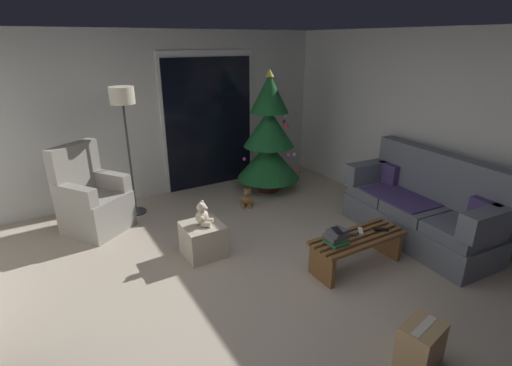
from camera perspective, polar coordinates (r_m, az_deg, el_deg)
The scene contains 19 objects.
ground_plane at distance 3.91m, azimuth 0.22°, elevation -16.06°, with size 7.00×7.00×0.00m, color #B2A38E.
wall_back at distance 6.06m, azimuth -15.06°, elevation 9.73°, with size 5.72×0.12×2.50m, color beige.
wall_right at distance 5.33m, azimuth 27.85°, elevation 6.56°, with size 0.12×6.00×2.50m, color beige.
patio_door_frame at distance 6.31m, azimuth -7.09°, elevation 9.31°, with size 1.60×0.02×2.20m, color silver.
patio_door_glass at distance 6.30m, azimuth -7.01°, elevation 8.83°, with size 1.50×0.02×2.10m, color black.
couch at distance 5.09m, azimuth 23.81°, elevation -3.52°, with size 0.93×1.99×1.08m.
coffee_table at distance 4.28m, azimuth 15.07°, elevation -9.23°, with size 1.10×0.40×0.38m.
remote_graphite at distance 4.22m, azimuth 13.88°, elevation -7.48°, with size 0.04×0.16×0.02m, color #333338.
remote_black at distance 4.41m, azimuth 18.40°, elevation -6.71°, with size 0.04×0.16×0.02m, color black.
remote_white at distance 4.31m, azimuth 15.56°, elevation -7.03°, with size 0.04×0.16×0.02m, color silver.
book_stack at distance 4.00m, azimuth 12.05°, elevation -7.96°, with size 0.24×0.22×0.16m.
cell_phone at distance 3.94m, azimuth 12.18°, elevation -7.00°, with size 0.07×0.14×0.01m, color black.
christmas_tree at distance 6.04m, azimuth 1.95°, elevation 6.64°, with size 1.02×1.02×1.95m.
armchair at distance 5.30m, azimuth -23.53°, elevation -2.49°, with size 0.95×0.95×1.13m.
floor_lamp at distance 5.32m, azimuth -19.41°, elevation 10.61°, with size 0.32×0.32×1.78m.
ottoman at distance 4.43m, azimuth -7.99°, elevation -8.47°, with size 0.44×0.44×0.39m, color #B2A893.
teddy_bear_cream at distance 4.28m, azimuth -8.06°, elevation -4.83°, with size 0.22×0.21×0.29m.
teddy_bear_chestnut_by_tree at distance 5.64m, azimuth -1.37°, elevation -2.39°, with size 0.21×0.22×0.29m.
cardboard_box_taped_mid_floor at distance 3.36m, azimuth 23.63°, elevation -21.52°, with size 0.38×0.31×0.36m.
Camera 1 is at (-1.61, -2.68, 2.35)m, focal length 26.44 mm.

